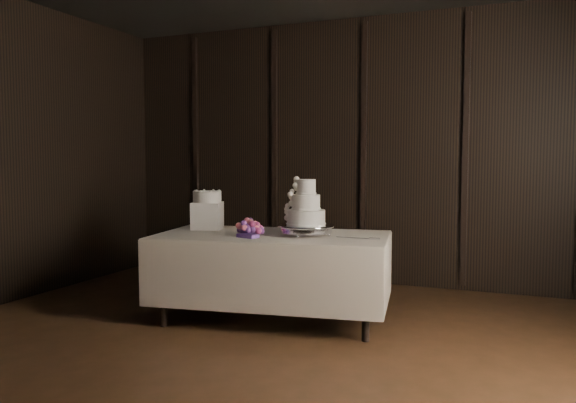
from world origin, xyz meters
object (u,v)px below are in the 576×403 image
at_px(box_pedestal, 207,216).
at_px(small_cake, 207,197).
at_px(bouquet, 249,228).
at_px(cake_stand, 306,230).
at_px(display_table, 272,273).
at_px(wedding_cake, 302,207).

relative_size(box_pedestal, small_cake, 0.99).
bearing_deg(bouquet, cake_stand, 22.24).
relative_size(display_table, cake_stand, 4.39).
height_order(display_table, wedding_cake, wedding_cake).
distance_m(wedding_cake, small_cake, 0.98).
distance_m(cake_stand, wedding_cake, 0.20).
distance_m(display_table, bouquet, 0.45).
xyz_separation_m(cake_stand, bouquet, (-0.45, -0.18, 0.02)).
bearing_deg(box_pedestal, small_cake, 0.00).
bearing_deg(display_table, cake_stand, 0.00).
height_order(cake_stand, bouquet, bouquet).
bearing_deg(small_cake, box_pedestal, 0.00).
bearing_deg(box_pedestal, bouquet, -24.87).
distance_m(bouquet, box_pedestal, 0.62).
relative_size(bouquet, small_cake, 1.45).
height_order(cake_stand, wedding_cake, wedding_cake).
relative_size(wedding_cake, box_pedestal, 1.50).
bearing_deg(display_table, wedding_cake, -2.49).
bearing_deg(wedding_cake, bouquet, -168.26).
bearing_deg(box_pedestal, display_table, -9.48).
bearing_deg(cake_stand, display_table, -171.21).
distance_m(display_table, wedding_cake, 0.65).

